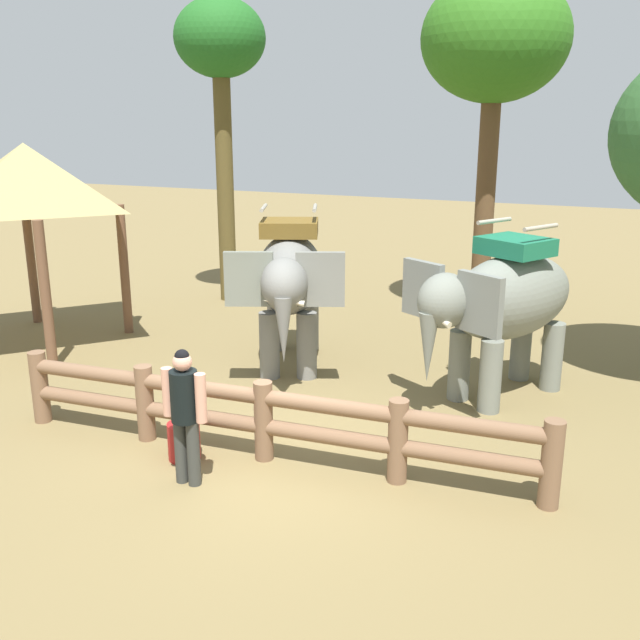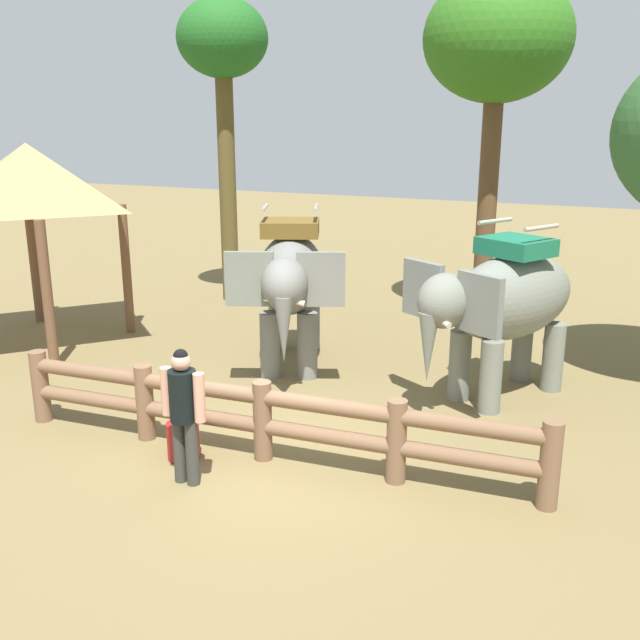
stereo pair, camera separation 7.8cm
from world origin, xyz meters
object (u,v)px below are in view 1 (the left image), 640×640
at_px(thatched_shelter, 27,179).
at_px(feed_bucket, 184,441).
at_px(tree_far_left, 495,44).
at_px(tree_far_right, 220,54).
at_px(elephant_near_left, 289,279).
at_px(elephant_center, 502,302).
at_px(tourist_woman_in_black, 185,407).
at_px(log_fence, 263,415).

height_order(thatched_shelter, feed_bucket, thatched_shelter).
xyz_separation_m(tree_far_left, tree_far_right, (-5.84, -0.85, -0.06)).
bearing_deg(tree_far_left, elephant_near_left, -116.93).
relative_size(elephant_center, thatched_shelter, 0.84).
xyz_separation_m(elephant_center, tree_far_left, (-1.25, 4.56, 4.09)).
bearing_deg(tree_far_left, elephant_center, -74.65).
bearing_deg(elephant_near_left, tourist_woman_in_black, -80.13).
bearing_deg(elephant_center, thatched_shelter, -174.93).
relative_size(log_fence, thatched_shelter, 1.90).
distance_m(elephant_near_left, feed_bucket, 3.97).
relative_size(tourist_woman_in_black, tree_far_right, 0.25).
height_order(elephant_center, thatched_shelter, thatched_shelter).
xyz_separation_m(elephant_center, tourist_woman_in_black, (-2.85, -4.28, -0.56)).
xyz_separation_m(log_fence, elephant_near_left, (-1.27, 3.31, 0.96)).
bearing_deg(elephant_center, log_fence, -124.70).
bearing_deg(feed_bucket, log_fence, 23.82).
distance_m(elephant_near_left, tourist_woman_in_black, 4.35).
bearing_deg(elephant_center, tree_far_right, 152.40).
xyz_separation_m(elephant_center, thatched_shelter, (-8.58, -0.76, 1.60)).
height_order(elephant_center, tree_far_left, tree_far_left).
bearing_deg(tourist_woman_in_black, log_fence, 60.35).
bearing_deg(elephant_center, elephant_near_left, -179.41).
bearing_deg(tree_far_right, tree_far_left, 8.30).
relative_size(tree_far_left, tree_far_right, 1.03).
xyz_separation_m(tourist_woman_in_black, tree_far_right, (-4.24, 7.99, 4.59)).
height_order(log_fence, tree_far_left, tree_far_left).
bearing_deg(feed_bucket, elephant_center, 49.12).
relative_size(elephant_near_left, tree_far_right, 0.49).
height_order(log_fence, thatched_shelter, thatched_shelter).
distance_m(log_fence, tree_far_left, 9.43).
height_order(log_fence, elephant_near_left, elephant_near_left).
bearing_deg(elephant_near_left, feed_bucket, -84.97).
xyz_separation_m(tourist_woman_in_black, tree_far_left, (1.60, 8.84, 4.65)).
distance_m(log_fence, elephant_center, 4.18).
height_order(tree_far_right, feed_bucket, tree_far_right).
distance_m(tree_far_left, feed_bucket, 10.12).
height_order(tree_far_left, tree_far_right, tree_far_left).
distance_m(elephant_near_left, elephant_center, 3.59).
xyz_separation_m(elephant_near_left, tree_far_right, (-3.51, 3.74, 4.00)).
distance_m(elephant_near_left, tree_far_right, 6.51).
relative_size(thatched_shelter, tree_far_right, 0.56).
distance_m(tree_far_left, tree_far_right, 5.90).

